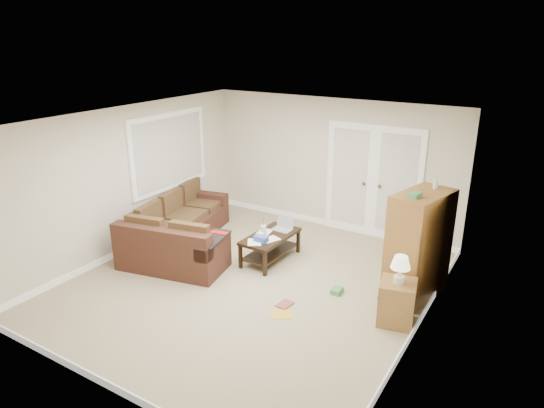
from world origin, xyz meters
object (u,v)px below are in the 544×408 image
Objects in this scene: sectional_sofa at (179,234)px; tv_armoire at (418,245)px; coffee_table at (271,246)px; side_cabinet at (397,299)px.

tv_armoire reaches higher than sectional_sofa.
sectional_sofa is 4.02m from tv_armoire.
tv_armoire is (3.94, 0.64, 0.48)m from sectional_sofa.
side_cabinet is (2.38, -0.73, 0.10)m from coffee_table.
side_cabinet reaches higher than sectional_sofa.
sectional_sofa reaches higher than coffee_table.
tv_armoire reaches higher than side_cabinet.
sectional_sofa is at bearing -156.59° from tv_armoire.
sectional_sofa is 2.81× the size of side_cabinet.
coffee_table is (1.57, 0.53, -0.06)m from sectional_sofa.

